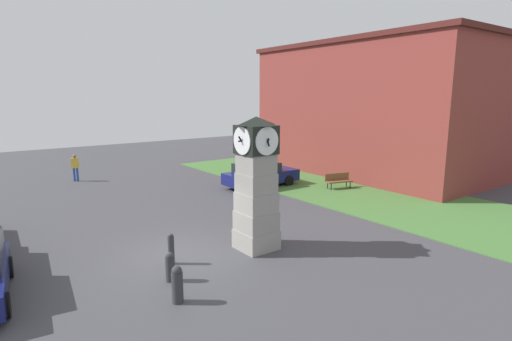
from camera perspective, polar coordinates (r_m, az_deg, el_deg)
ground_plane at (r=14.31m, az=-10.96°, el=-11.69°), size 66.23×66.23×0.00m
clock_tower at (r=13.90m, az=0.03°, el=-2.19°), size 1.45×1.50×4.70m
bollard_near_tower at (r=11.09m, az=-11.19°, el=-15.63°), size 0.30×0.30×1.03m
bollard_mid_row at (r=12.31m, az=-12.19°, el=-13.26°), size 0.27×0.27×0.89m
bollard_far_row at (r=13.42m, az=-12.03°, el=-10.83°), size 0.21×0.21×1.04m
car_end_of_row at (r=23.79m, az=0.58°, el=-0.56°), size 1.98×4.60×1.47m
bench at (r=23.84m, az=11.67°, el=-1.33°), size 0.96×1.68×0.90m
pedestrian_near_bench at (r=27.82m, az=-24.43°, el=0.61°), size 0.39×0.46×1.72m
warehouse_blue_far at (r=30.41m, az=17.88°, el=8.41°), size 16.25×11.51×8.89m
grass_verge_far at (r=20.54m, az=26.20°, el=-5.61°), size 39.74×7.64×0.04m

